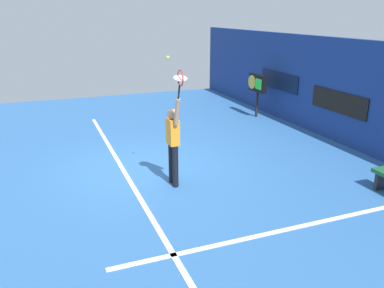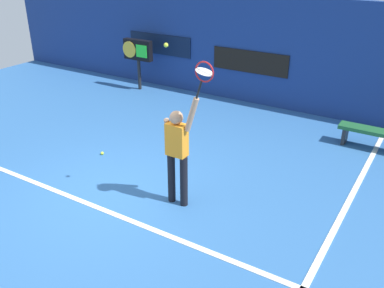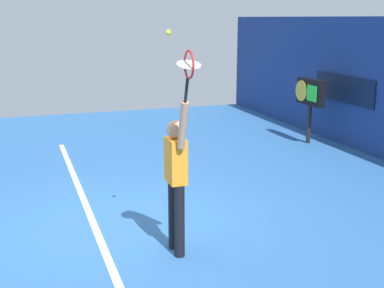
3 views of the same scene
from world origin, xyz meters
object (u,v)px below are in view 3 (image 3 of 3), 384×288
Objects in this scene: tennis_player at (176,175)px; spare_ball at (173,186)px; scoreboard_clock at (310,94)px; tennis_racket at (189,68)px; tennis_ball at (168,33)px.

spare_ball is at bearing 164.04° from tennis_player.
tennis_player is at bearing -15.96° from spare_ball.
scoreboard_clock is 4.64m from spare_ball.
tennis_player reaches higher than spare_ball.
tennis_ball is (-0.63, -0.03, 0.35)m from tennis_racket.
tennis_ball reaches higher than tennis_player.
tennis_player is 29.09× the size of tennis_ball.
tennis_racket is at bearing -0.50° from tennis_player.
tennis_ball reaches higher than scoreboard_clock.
tennis_racket reaches higher than spare_ball.
tennis_racket reaches higher than scoreboard_clock.
tennis_racket is 3.75m from spare_ball.
tennis_player is 6.48m from scoreboard_clock.
spare_ball is at bearing 162.19° from tennis_ball.
tennis_racket is at bearing -43.13° from scoreboard_clock.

